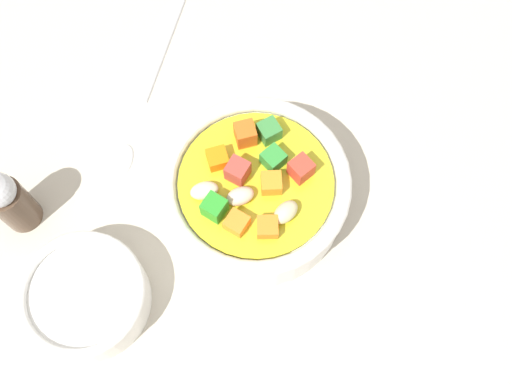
# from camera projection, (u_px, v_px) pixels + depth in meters

# --- Properties ---
(ground_plane) EXTENTS (1.40, 1.40, 0.02)m
(ground_plane) POSITION_uv_depth(u_px,v_px,m) (256.00, 207.00, 0.58)
(ground_plane) COLOR #BAB2A0
(soup_bowl_main) EXTENTS (0.16, 0.16, 0.07)m
(soup_bowl_main) POSITION_uv_depth(u_px,v_px,m) (256.00, 191.00, 0.54)
(soup_bowl_main) COLOR white
(soup_bowl_main) RESTS_ON ground_plane
(spoon) EXTENTS (0.11, 0.19, 0.01)m
(spoon) POSITION_uv_depth(u_px,v_px,m) (142.00, 103.00, 0.61)
(spoon) COLOR silver
(spoon) RESTS_ON ground_plane
(side_bowl_small) EXTENTS (0.11, 0.11, 0.04)m
(side_bowl_small) POSITION_uv_depth(u_px,v_px,m) (86.00, 297.00, 0.52)
(side_bowl_small) COLOR white
(side_bowl_small) RESTS_ON ground_plane
(pepper_shaker) EXTENTS (0.03, 0.03, 0.08)m
(pepper_shaker) POSITION_uv_depth(u_px,v_px,m) (9.00, 201.00, 0.53)
(pepper_shaker) COLOR #4C3828
(pepper_shaker) RESTS_ON ground_plane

